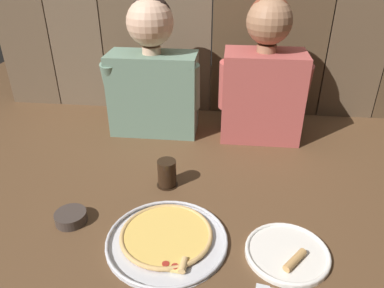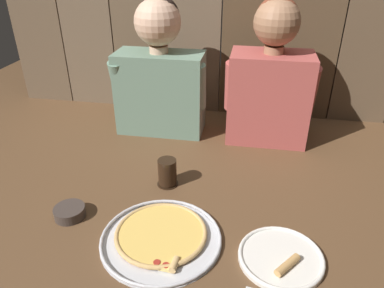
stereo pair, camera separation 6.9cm
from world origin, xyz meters
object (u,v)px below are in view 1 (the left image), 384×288
dinner_plate (287,253)px  pizza_tray (167,238)px  dipping_bowl (71,217)px  diner_left (153,71)px  diner_right (264,76)px  drinking_glass (167,173)px

dinner_plate → pizza_tray: bearing=176.6°
dipping_bowl → diner_left: size_ratio=0.17×
dinner_plate → diner_right: size_ratio=0.40×
diner_left → diner_right: (0.48, -0.00, -0.01)m
pizza_tray → diner_left: (-0.18, 0.72, 0.28)m
drinking_glass → diner_right: (0.35, 0.44, 0.23)m
pizza_tray → dinner_plate: 0.35m
dinner_plate → drinking_glass: (-0.40, 0.30, 0.04)m
pizza_tray → dipping_bowl: size_ratio=3.62×
pizza_tray → diner_left: diner_left is taller
drinking_glass → dipping_bowl: (-0.27, -0.23, -0.03)m
diner_left → diner_right: size_ratio=0.99×
pizza_tray → diner_left: bearing=103.9°
dinner_plate → diner_right: diner_right is taller
dinner_plate → diner_left: size_ratio=0.40×
dipping_bowl → diner_right: size_ratio=0.16×
dipping_bowl → drinking_glass: bearing=40.5°
pizza_tray → diner_right: (0.31, 0.72, 0.27)m
diner_right → pizza_tray: bearing=-113.0°
pizza_tray → dinner_plate: dinner_plate is taller
pizza_tray → drinking_glass: (-0.05, 0.28, 0.04)m
dipping_bowl → diner_left: bearing=78.2°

